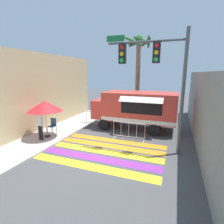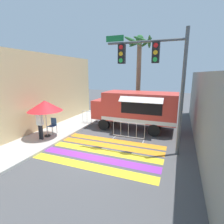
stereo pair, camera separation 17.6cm
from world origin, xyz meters
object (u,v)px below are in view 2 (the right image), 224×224
(patio_umbrella, at_px, (45,106))
(barricade_side, at_px, (91,119))
(vendor_person, at_px, (40,122))
(palm_tree, at_px, (139,63))
(traffic_signal_pole, at_px, (156,68))
(barricade_front, at_px, (128,131))
(food_truck, at_px, (134,107))
(folding_chair, at_px, (53,124))

(patio_umbrella, height_order, barricade_side, patio_umbrella)
(vendor_person, height_order, palm_tree, palm_tree)
(vendor_person, xyz_separation_m, palm_tree, (3.94, 6.95, 3.43))
(traffic_signal_pole, bearing_deg, patio_umbrella, -174.49)
(barricade_front, relative_size, barricade_side, 1.24)
(traffic_signal_pole, relative_size, vendor_person, 3.19)
(food_truck, xyz_separation_m, patio_umbrella, (-4.34, -3.75, 0.43))
(palm_tree, bearing_deg, food_truck, -82.07)
(food_truck, bearing_deg, vendor_person, -135.38)
(patio_umbrella, height_order, vendor_person, patio_umbrella)
(vendor_person, relative_size, palm_tree, 0.27)
(folding_chair, height_order, palm_tree, palm_tree)
(vendor_person, bearing_deg, palm_tree, 69.70)
(patio_umbrella, bearing_deg, palm_tree, 58.37)
(traffic_signal_pole, xyz_separation_m, folding_chair, (-6.13, -0.02, -3.33))
(palm_tree, bearing_deg, vendor_person, -119.57)
(palm_tree, bearing_deg, patio_umbrella, -121.63)
(barricade_side, bearing_deg, palm_tree, 47.85)
(food_truck, distance_m, barricade_side, 3.33)
(folding_chair, height_order, barricade_side, folding_chair)
(barricade_side, xyz_separation_m, palm_tree, (2.77, 3.06, 4.08))
(barricade_side, bearing_deg, vendor_person, -106.81)
(patio_umbrella, relative_size, palm_tree, 0.32)
(food_truck, xyz_separation_m, traffic_signal_pole, (1.77, -3.16, 2.49))
(traffic_signal_pole, bearing_deg, barricade_side, 150.39)
(folding_chair, relative_size, vendor_person, 0.54)
(food_truck, xyz_separation_m, folding_chair, (-4.36, -3.17, -0.84))
(barricade_front, bearing_deg, barricade_side, 151.36)
(palm_tree, bearing_deg, folding_chair, -124.19)
(food_truck, relative_size, palm_tree, 0.84)
(folding_chair, bearing_deg, barricade_side, 62.69)
(patio_umbrella, relative_size, barricade_side, 1.41)
(patio_umbrella, distance_m, barricade_side, 3.88)
(food_truck, distance_m, vendor_person, 6.08)
(food_truck, distance_m, patio_umbrella, 5.75)
(vendor_person, distance_m, barricade_front, 5.05)
(folding_chair, bearing_deg, traffic_signal_pole, -3.70)
(folding_chair, xyz_separation_m, palm_tree, (3.98, 5.86, 3.87))
(vendor_person, bearing_deg, barricade_front, 33.23)
(traffic_signal_pole, xyz_separation_m, barricade_front, (-1.51, 0.93, -3.52))
(traffic_signal_pole, height_order, vendor_person, traffic_signal_pole)
(folding_chair, xyz_separation_m, vendor_person, (0.04, -1.09, 0.44))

